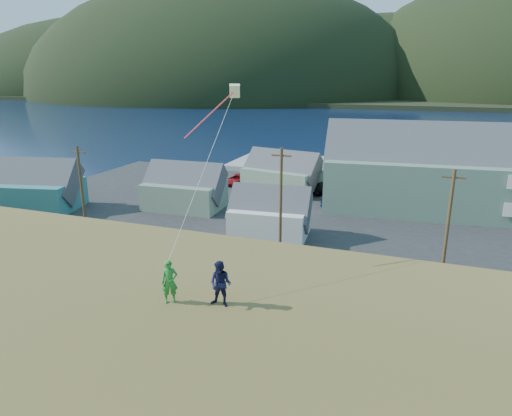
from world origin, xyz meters
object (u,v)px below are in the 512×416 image
Objects in this scene: lodge at (486,173)px; shed_palegreen_far at (282,173)px; wharf at (312,166)px; shed_white at (270,214)px; kite_flyer_navy at (221,284)px; shed_teal at (38,187)px; shed_palegreen_near at (184,188)px; kite_flyer_green at (170,282)px.

shed_palegreen_far is (-23.60, 2.07, -2.10)m from lodge.
shed_white is (3.79, -33.43, 1.87)m from wharf.
kite_flyer_navy is at bearing -80.63° from shed_white.
lodge reaches higher than shed_teal.
shed_teal is at bearing 175.67° from shed_white.
wharf is 2.81× the size of shed_palegreen_near.
kite_flyer_green is (32.48, -25.73, 5.33)m from shed_teal.
shed_palegreen_near is (-8.34, -27.85, 2.02)m from wharf.
lodge is 22.08× the size of kite_flyer_green.
wharf is at bearing 91.19° from shed_white.
shed_palegreen_near is 5.81× the size of kite_flyer_green.
kite_flyer_green is at bearing -81.67° from wharf.
kite_flyer_green is (4.94, -26.19, 5.68)m from shed_white.
shed_palegreen_far is 6.52× the size of kite_flyer_navy.
kite_flyer_navy reaches higher than kite_flyer_green.
shed_teal reaches higher than shed_palegreen_far.
shed_palegreen_near is 14.01m from shed_palegreen_far.
shed_white is (-19.62, -14.90, -2.33)m from lodge.
shed_palegreen_far is 6.79× the size of kite_flyer_green.
kite_flyer_green reaches higher than shed_palegreen_far.
shed_palegreen_far is 44.42m from kite_flyer_navy.
shed_palegreen_far is at bearing 23.58° from shed_teal.
shed_white is 0.74× the size of shed_palegreen_far.
shed_white is (12.13, -5.58, -0.15)m from shed_palegreen_near.
lodge is 3.80× the size of shed_palegreen_near.
lodge is 24.75m from shed_white.
shed_palegreen_near is 0.86× the size of shed_palegreen_far.
shed_teal is at bearing -167.53° from lodge.
kite_flyer_green is (17.07, -31.77, 5.52)m from shed_palegreen_near.
shed_palegreen_near is at bearing 83.94° from kite_flyer_green.
kite_flyer_green is at bearing -84.59° from shed_white.
wharf is at bearing 100.27° from kite_flyer_navy.
shed_palegreen_far is at bearing 104.26° from kite_flyer_navy.
wharf is at bearing 136.08° from lodge.
lodge reaches higher than shed_palegreen_far.
kite_flyer_green is (8.92, -43.16, 5.45)m from shed_palegreen_far.
kite_flyer_navy reaches higher than shed_teal.
wharf is at bearing 70.81° from shed_palegreen_near.
shed_white is at bearing -83.54° from wharf.
shed_palegreen_far reaches higher than shed_white.
wharf is 16.59m from shed_palegreen_far.
shed_palegreen_far is at bearing 97.91° from shed_white.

